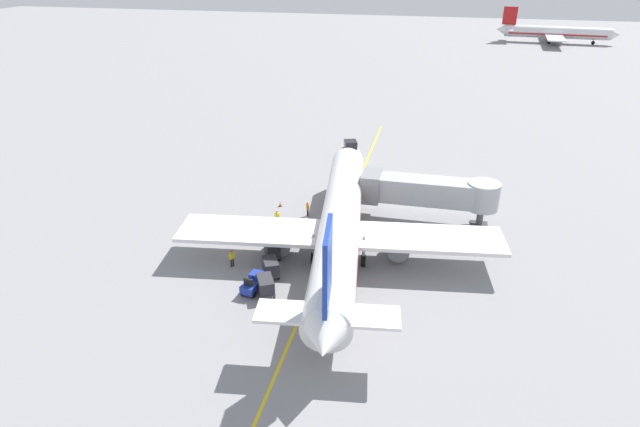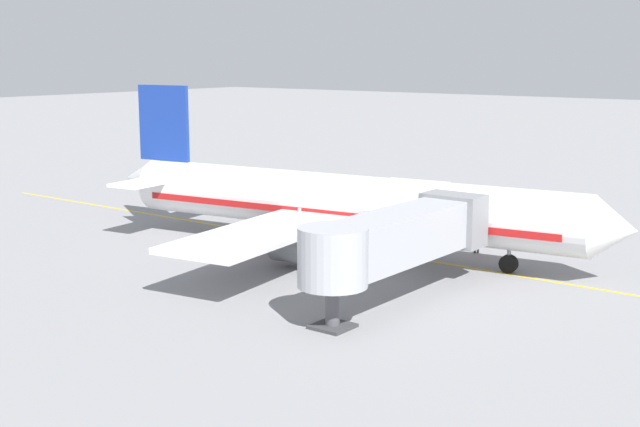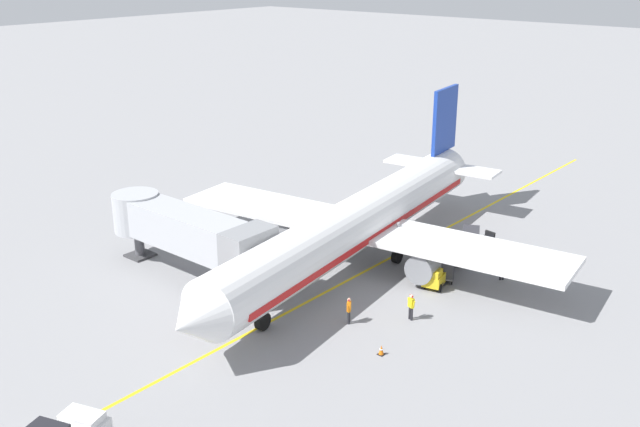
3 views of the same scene
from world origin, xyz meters
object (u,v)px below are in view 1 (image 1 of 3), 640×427
baggage_cart_second_in_train (271,266)px  safety_cone_nose_left (280,204)px  parked_airliner (340,226)px  distant_taxiing_airliner (556,33)px  baggage_tug_trailing (275,244)px  baggage_cart_third_in_train (266,285)px  baggage_tug_lead (253,283)px  ground_crew_wing_walker (277,217)px  ground_crew_marshaller (232,258)px  ground_crew_loader (308,208)px  jet_bridge (429,191)px  pushback_tractor (351,152)px  baggage_cart_front (272,248)px

baggage_cart_second_in_train → safety_cone_nose_left: 14.44m
parked_airliner → safety_cone_nose_left: 12.93m
parked_airliner → distant_taxiing_airliner: parked_airliner is taller
distant_taxiing_airliner → baggage_tug_trailing: bearing=-108.2°
baggage_cart_third_in_train → baggage_tug_lead: bearing=166.2°
ground_crew_wing_walker → safety_cone_nose_left: (-1.02, 4.53, -0.66)m
baggage_tug_lead → ground_crew_wing_walker: ground_crew_wing_walker is taller
ground_crew_marshaller → distant_taxiing_airliner: distant_taxiing_airliner is taller
ground_crew_loader → safety_cone_nose_left: bearing=154.8°
jet_bridge → baggage_cart_third_in_train: (-12.54, -17.03, -2.51)m
baggage_cart_third_in_train → ground_crew_wing_walker: bearing=102.6°
ground_crew_wing_walker → baggage_cart_second_in_train: bearing=-76.4°
pushback_tractor → baggage_tug_lead: bearing=-94.6°
baggage_cart_second_in_train → safety_cone_nose_left: baggage_cart_second_in_train is taller
distant_taxiing_airliner → parked_airliner: bearing=-105.9°
baggage_cart_front → baggage_cart_second_in_train: same height
baggage_cart_third_in_train → baggage_cart_front: bearing=102.3°
baggage_tug_lead → baggage_cart_second_in_train: size_ratio=0.92×
baggage_cart_second_in_train → ground_crew_wing_walker: 9.78m
baggage_tug_trailing → jet_bridge: bearing=34.9°
ground_crew_loader → ground_crew_wing_walker: bearing=-132.9°
baggage_cart_third_in_train → distant_taxiing_airliner: 154.07m
pushback_tractor → jet_bridge: bearing=-56.3°
baggage_cart_third_in_train → ground_crew_marshaller: ground_crew_marshaller is taller
baggage_tug_trailing → baggage_cart_third_in_train: baggage_tug_trailing is taller
baggage_tug_trailing → ground_crew_marshaller: size_ratio=1.60×
baggage_tug_trailing → ground_crew_wing_walker: size_ratio=1.60×
safety_cone_nose_left → jet_bridge: bearing=0.3°
baggage_tug_trailing → baggage_cart_front: bearing=-85.6°
baggage_cart_second_in_train → baggage_cart_front: bearing=105.1°
baggage_tug_lead → baggage_cart_second_in_train: bearing=74.3°
baggage_cart_front → baggage_cart_third_in_train: 6.11m
baggage_tug_trailing → distant_taxiing_airliner: size_ratio=0.08×
baggage_cart_second_in_train → ground_crew_wing_walker: bearing=103.6°
ground_crew_loader → jet_bridge: bearing=8.0°
baggage_tug_lead → baggage_cart_second_in_train: baggage_tug_lead is taller
baggage_tug_lead → baggage_cart_third_in_train: size_ratio=0.92×
ground_crew_loader → safety_cone_nose_left: size_ratio=2.86×
ground_crew_wing_walker → distant_taxiing_airliner: size_ratio=0.05×
jet_bridge → ground_crew_wing_walker: size_ratio=8.46×
pushback_tractor → safety_cone_nose_left: 17.56m
baggage_cart_second_in_train → safety_cone_nose_left: (-3.32, 14.04, -0.66)m
parked_airliner → safety_cone_nose_left: (-8.63, 9.18, -2.90)m
jet_bridge → distant_taxiing_airliner: size_ratio=0.40×
baggage_tug_trailing → safety_cone_nose_left: bearing=103.9°
baggage_cart_second_in_train → ground_crew_loader: ground_crew_loader is taller
baggage_tug_lead → safety_cone_nose_left: (-2.59, 16.65, -0.42)m
baggage_tug_trailing → safety_cone_nose_left: 9.95m
ground_crew_wing_walker → parked_airliner: bearing=-31.4°
baggage_tug_trailing → ground_crew_wing_walker: 5.31m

